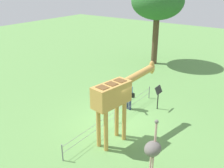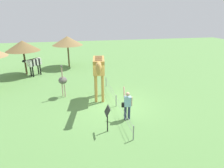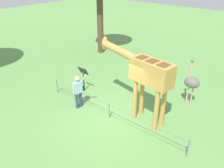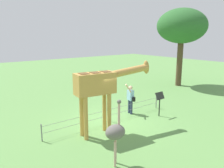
# 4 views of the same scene
# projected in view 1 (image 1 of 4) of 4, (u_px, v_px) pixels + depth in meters

# --- Properties ---
(ground_plane) EXTENTS (60.00, 60.00, 0.00)m
(ground_plane) POSITION_uv_depth(u_px,v_px,m) (116.00, 123.00, 12.56)
(ground_plane) COLOR #60934C
(giraffe) EXTENTS (3.73, 1.01, 3.12)m
(giraffe) POSITION_uv_depth(u_px,v_px,m) (117.00, 95.00, 10.49)
(giraffe) COLOR #C69347
(giraffe) RESTS_ON ground_plane
(visitor) EXTENTS (0.61, 0.59, 1.76)m
(visitor) POSITION_uv_depth(u_px,v_px,m) (129.00, 94.00, 13.59)
(visitor) COLOR navy
(visitor) RESTS_ON ground_plane
(ostrich) EXTENTS (0.70, 0.56, 2.25)m
(ostrich) POSITION_uv_depth(u_px,v_px,m) (153.00, 149.00, 8.78)
(ostrich) COLOR #CC9E93
(ostrich) RESTS_ON ground_plane
(tree_northeast) EXTENTS (4.06, 4.06, 6.43)m
(tree_northeast) POSITION_uv_depth(u_px,v_px,m) (158.00, 2.00, 19.59)
(tree_northeast) COLOR brown
(tree_northeast) RESTS_ON ground_plane
(info_sign) EXTENTS (0.56, 0.21, 1.32)m
(info_sign) POSITION_uv_depth(u_px,v_px,m) (158.00, 93.00, 13.61)
(info_sign) COLOR black
(info_sign) RESTS_ON ground_plane
(wire_fence) EXTENTS (7.05, 0.05, 0.75)m
(wire_fence) POSITION_uv_depth(u_px,v_px,m) (115.00, 116.00, 12.45)
(wire_fence) COLOR slate
(wire_fence) RESTS_ON ground_plane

